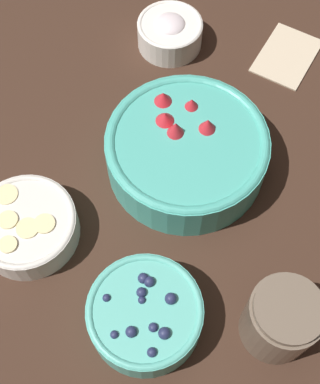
# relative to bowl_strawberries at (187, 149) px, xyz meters

# --- Properties ---
(ground_plane) EXTENTS (4.00, 4.00, 0.00)m
(ground_plane) POSITION_rel_bowl_strawberries_xyz_m (-0.02, 0.02, -0.04)
(ground_plane) COLOR #382319
(bowl_strawberries) EXTENTS (0.25, 0.25, 0.10)m
(bowl_strawberries) POSITION_rel_bowl_strawberries_xyz_m (0.00, 0.00, 0.00)
(bowl_strawberries) COLOR #47AD9E
(bowl_strawberries) RESTS_ON ground_plane
(bowl_blueberries) EXTENTS (0.15, 0.15, 0.07)m
(bowl_blueberries) POSITION_rel_bowl_strawberries_xyz_m (-0.26, -0.00, -0.01)
(bowl_blueberries) COLOR #56B7A8
(bowl_blueberries) RESTS_ON ground_plane
(bowl_bananas) EXTENTS (0.15, 0.15, 0.05)m
(bowl_bananas) POSITION_rel_bowl_strawberries_xyz_m (-0.17, 0.20, -0.02)
(bowl_bananas) COLOR silver
(bowl_bananas) RESTS_ON ground_plane
(bowl_cream) EXTENTS (0.12, 0.12, 0.06)m
(bowl_cream) POSITION_rel_bowl_strawberries_xyz_m (0.24, 0.08, -0.01)
(bowl_cream) COLOR white
(bowl_cream) RESTS_ON ground_plane
(jar_chocolate) EXTENTS (0.10, 0.10, 0.11)m
(jar_chocolate) POSITION_rel_bowl_strawberries_xyz_m (-0.23, -0.18, 0.01)
(jar_chocolate) COLOR brown
(jar_chocolate) RESTS_ON ground_plane
(napkin) EXTENTS (0.15, 0.12, 0.01)m
(napkin) POSITION_rel_bowl_strawberries_xyz_m (0.26, -0.13, -0.04)
(napkin) COLOR beige
(napkin) RESTS_ON ground_plane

